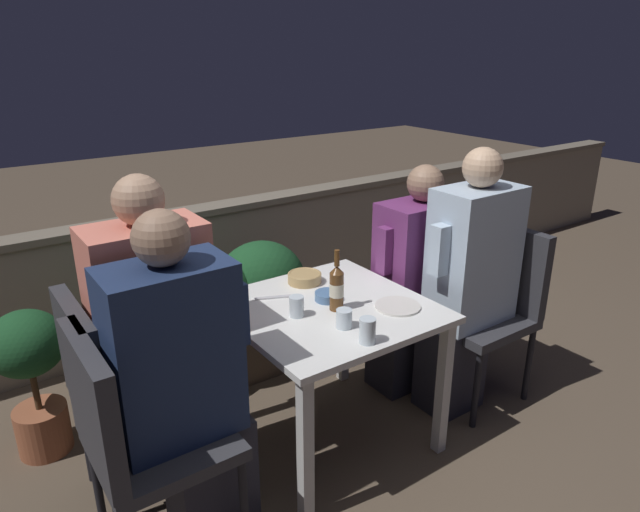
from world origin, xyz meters
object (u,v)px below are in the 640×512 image
object	(u,v)px
person_navy_jumper	(185,384)
chair_left_far	(114,385)
potted_plant	(31,369)
person_coral_top	(162,341)
chair_right_near	(491,296)
person_blue_shirt	(467,283)
chair_left_near	(131,429)
chair_right_far	(441,280)
person_purple_stripe	(414,279)
beer_bottle	(337,287)

from	to	relation	value
person_navy_jumper	chair_left_far	distance (m)	0.37
potted_plant	person_coral_top	bearing A→B (deg)	-51.34
chair_right_near	person_blue_shirt	world-z (taller)	person_blue_shirt
potted_plant	chair_left_near	bearing A→B (deg)	-77.33
person_coral_top	chair_right_far	xyz separation A→B (m)	(1.60, -0.00, -0.13)
chair_right_near	potted_plant	world-z (taller)	chair_right_near
potted_plant	chair_right_near	bearing A→B (deg)	-21.76
chair_left_near	chair_right_near	bearing A→B (deg)	0.26
person_coral_top	person_blue_shirt	xyz separation A→B (m)	(1.46, -0.30, -0.01)
person_coral_top	person_purple_stripe	bearing A→B (deg)	-0.01
person_coral_top	beer_bottle	xyz separation A→B (m)	(0.72, -0.20, 0.12)
person_navy_jumper	potted_plant	distance (m)	0.96
chair_left_near	person_navy_jumper	bearing A→B (deg)	-0.00
chair_left_far	chair_right_near	distance (m)	1.89
person_coral_top	beer_bottle	bearing A→B (deg)	-15.41
beer_bottle	person_navy_jumper	bearing A→B (deg)	-171.86
chair_right_far	beer_bottle	size ratio (longest dim) A/B	3.33
chair_right_near	person_purple_stripe	size ratio (longest dim) A/B	0.75
chair_right_far	potted_plant	xyz separation A→B (m)	(-2.03, 0.54, -0.12)
chair_left_near	potted_plant	world-z (taller)	chair_left_near
chair_left_far	person_blue_shirt	bearing A→B (deg)	-10.16
person_coral_top	person_blue_shirt	world-z (taller)	person_coral_top
person_coral_top	potted_plant	distance (m)	0.73
chair_left_far	chair_left_near	bearing A→B (deg)	-96.53
person_navy_jumper	person_blue_shirt	distance (m)	1.49
chair_left_near	chair_right_far	xyz separation A→B (m)	(1.84, 0.31, 0.00)
chair_left_far	chair_right_far	world-z (taller)	same
chair_left_far	person_coral_top	bearing A→B (deg)	0.00
person_coral_top	chair_left_far	bearing A→B (deg)	-180.00
person_blue_shirt	person_purple_stripe	xyz separation A→B (m)	(-0.07, 0.30, -0.07)
person_coral_top	potted_plant	bearing A→B (deg)	128.66
person_purple_stripe	beer_bottle	size ratio (longest dim) A/B	4.44
person_blue_shirt	chair_right_far	distance (m)	0.35
chair_right_far	person_purple_stripe	bearing A→B (deg)	180.00
person_blue_shirt	potted_plant	xyz separation A→B (m)	(-1.89, 0.84, -0.24)
chair_left_near	person_purple_stripe	world-z (taller)	person_purple_stripe
person_navy_jumper	chair_left_far	xyz separation A→B (m)	(-0.17, 0.31, -0.10)
chair_right_near	chair_right_far	bearing A→B (deg)	101.89
chair_left_near	person_navy_jumper	distance (m)	0.23
person_purple_stripe	person_coral_top	bearing A→B (deg)	179.99
chair_left_near	chair_right_far	distance (m)	1.87
person_blue_shirt	chair_right_far	xyz separation A→B (m)	(0.14, 0.30, -0.12)
chair_left_near	person_blue_shirt	world-z (taller)	person_blue_shirt
chair_right_near	person_coral_top	bearing A→B (deg)	169.85
chair_left_far	beer_bottle	bearing A→B (deg)	-12.11
person_navy_jumper	chair_right_near	bearing A→B (deg)	0.29
chair_right_near	person_purple_stripe	world-z (taller)	person_purple_stripe
chair_right_near	person_navy_jumper	bearing A→B (deg)	-179.71
chair_right_near	chair_right_far	world-z (taller)	same
person_coral_top	person_blue_shirt	distance (m)	1.49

